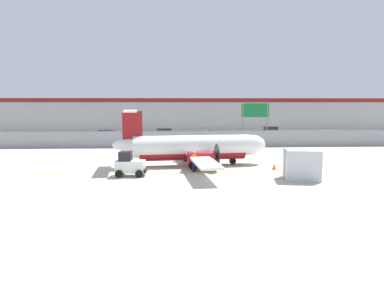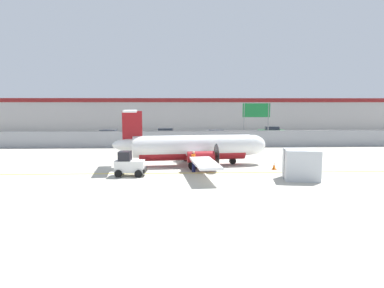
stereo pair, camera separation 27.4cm
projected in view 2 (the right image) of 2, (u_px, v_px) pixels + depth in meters
The scene contains 16 objects.
ground_plane at pixel (211, 173), 27.22m from camera, with size 140.00×140.00×0.01m.
perimeter_fence at pixel (198, 138), 42.96m from camera, with size 98.00×0.10×2.10m.
parking_lot_strip at pixel (194, 138), 54.50m from camera, with size 98.00×17.00×0.12m.
background_building at pixel (190, 114), 72.45m from camera, with size 91.00×8.10×6.50m.
commuter_airplane at pixel (195, 147), 30.36m from camera, with size 13.76×16.08×4.92m.
baggage_tug at pixel (129, 165), 26.06m from camera, with size 2.39×1.50×1.88m.
ground_crew_worker at pixel (194, 160), 27.51m from camera, with size 0.48×0.48×1.70m.
cargo_container at pixel (301, 165), 24.75m from camera, with size 2.68×2.34×2.20m.
traffic_cone_near_left at pixel (124, 165), 29.08m from camera, with size 0.36×0.36×0.64m.
traffic_cone_near_right at pixel (142, 161), 30.68m from camera, with size 0.36×0.36×0.64m.
traffic_cone_far_left at pixel (274, 166), 28.58m from camera, with size 0.36×0.36×0.64m.
parked_car_0 at pixel (108, 135), 49.73m from camera, with size 4.39×2.45×1.58m.
parked_car_1 at pixel (167, 133), 52.66m from camera, with size 4.29×2.20×1.58m.
parked_car_2 at pixel (217, 135), 49.37m from camera, with size 4.31×2.23×1.58m.
parked_car_3 at pixel (271, 131), 56.37m from camera, with size 4.38×2.41×1.58m.
highway_sign at pixel (256, 114), 44.49m from camera, with size 3.60×0.14×5.50m.
Camera 2 is at (-2.59, -24.67, 5.53)m, focal length 32.00 mm.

